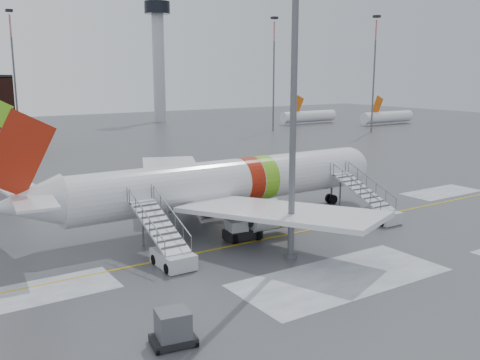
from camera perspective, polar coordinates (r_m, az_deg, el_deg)
ground at (r=45.50m, az=7.55°, el=-4.81°), size 260.00×260.00×0.00m
airliner at (r=44.93m, az=-2.41°, el=-0.44°), size 35.03×32.97×11.18m
airstair_fwd at (r=47.86m, az=14.11°, el=-2.93°), size 2.05×7.70×3.48m
airstair_aft at (r=36.45m, az=-7.68°, el=-7.20°), size 2.05×7.70×3.48m
pushback_tug at (r=41.13m, az=0.04°, el=-5.45°), size 2.97×2.38×1.60m
uld_container at (r=26.28m, az=-7.15°, el=-15.48°), size 2.30×1.84×1.69m
light_mast_near at (r=35.53m, az=5.77°, el=10.28°), size 1.20×1.20×22.98m
control_tower at (r=140.96m, az=-8.71°, el=13.78°), size 6.40×6.40×30.00m
light_mast_far_ne at (r=118.41m, az=3.63°, el=11.97°), size 1.20×1.20×24.25m
light_mast_far_n at (r=112.95m, az=-23.00°, el=11.14°), size 1.20×1.20×24.25m
light_mast_far_e at (r=118.63m, az=14.14°, el=11.66°), size 1.20×1.20×24.25m
distant_aircraft at (r=133.71m, az=10.14°, el=5.82°), size 35.00×18.00×8.00m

